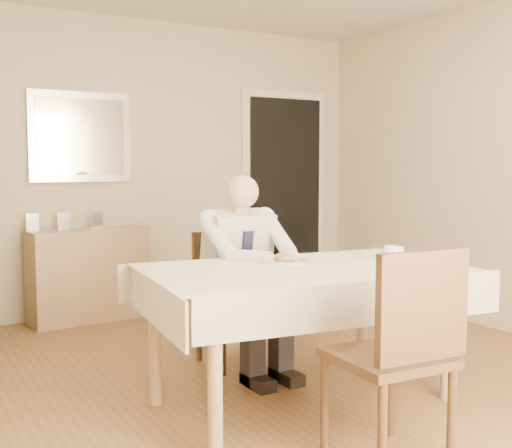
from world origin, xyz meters
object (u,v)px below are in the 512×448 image
chair_far (229,289)px  seated_man (250,264)px  chair_near (402,345)px  dining_table (303,283)px  coffee_mug (393,254)px  sideboard (89,275)px

chair_far → seated_man: bearing=-83.7°
chair_near → dining_table: bearing=87.4°
seated_man → chair_far: bearing=90.0°
chair_near → seated_man: (0.08, 1.46, 0.15)m
dining_table → seated_man: bearing=96.6°
dining_table → chair_near: bearing=-88.7°
chair_far → seated_man: seated_man is taller
dining_table → seated_man: (0.00, 0.59, 0.02)m
chair_far → coffee_mug: size_ratio=7.16×
chair_far → coffee_mug: chair_far is taller
dining_table → chair_far: chair_far is taller
seated_man → coffee_mug: seated_man is taller
sideboard → chair_near: bearing=-88.6°
chair_far → chair_near: size_ratio=0.90×
dining_table → sideboard: 2.54m
chair_far → sideboard: bearing=113.7°
dining_table → coffee_mug: (0.55, -0.11, 0.13)m
chair_near → coffee_mug: chair_near is taller
chair_near → sideboard: 3.37m
chair_near → coffee_mug: 1.01m
chair_far → seated_man: 0.35m
dining_table → chair_far: bearing=96.6°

